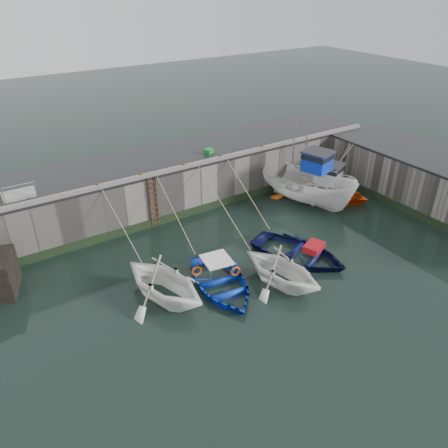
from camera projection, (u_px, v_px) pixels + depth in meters
ground at (289, 306)px, 19.82m from camera, size 120.00×120.00×0.00m
quay_back at (165, 181)px, 28.18m from camera, size 30.00×5.00×3.00m
quay_right at (441, 185)px, 27.70m from camera, size 5.00×15.00×3.00m
road_back at (164, 158)px, 27.39m from camera, size 30.00×5.00×0.16m
road_right at (448, 161)px, 26.91m from camera, size 5.00×15.00×0.16m
kerb_back at (181, 167)px, 25.59m from camera, size 30.00×0.30×0.20m
algae_back at (185, 214)px, 26.95m from camera, size 30.00×0.08×0.50m
algae_right at (412, 212)px, 27.13m from camera, size 0.08×15.00×0.50m
ladder at (154, 203)px, 25.31m from camera, size 0.51×0.08×3.20m
boat_near_white at (165, 298)px, 20.35m from camera, size 5.34×5.77×2.51m
boat_near_white_rope at (129, 253)px, 23.58m from camera, size 0.04×4.67×3.10m
boat_near_blue at (221, 287)px, 21.03m from camera, size 4.17×5.36×1.02m
boat_near_blue_rope at (175, 242)px, 24.54m from camera, size 0.04×5.31×3.10m
boat_near_blacktrim at (280, 283)px, 21.33m from camera, size 4.71×5.15×2.31m
boat_near_blacktrim_rope at (221, 234)px, 25.30m from camera, size 0.04×6.46×3.10m
boat_near_navy at (298, 258)px, 23.23m from camera, size 5.45×6.28×1.09m
boat_near_navy_rope at (246, 220)px, 26.77m from camera, size 0.04×5.39×3.10m
boat_far_white at (307, 186)px, 28.36m from camera, size 4.55×7.52×5.73m
boat_far_orange at (319, 188)px, 29.65m from camera, size 7.24×8.28×4.43m
fish_crate at (209, 151)px, 27.81m from camera, size 0.67×0.62×0.29m
railing at (19, 194)px, 22.23m from camera, size 1.60×1.05×1.00m
bollard_a at (97, 186)px, 23.29m from camera, size 0.18×0.18×0.28m
bollard_b at (141, 175)px, 24.47m from camera, size 0.18×0.18×0.28m
bollard_c at (183, 165)px, 25.74m from camera, size 0.18×0.18×0.28m
bollard_d at (220, 157)px, 26.96m from camera, size 0.18×0.18×0.28m
bollard_e at (262, 147)px, 28.46m from camera, size 0.18×0.18×0.28m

